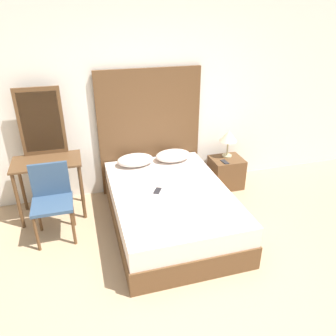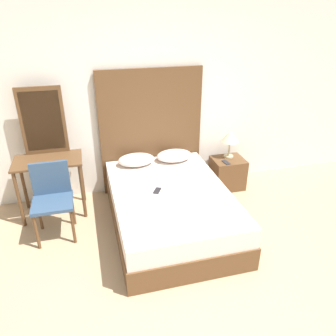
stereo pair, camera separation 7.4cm
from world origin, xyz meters
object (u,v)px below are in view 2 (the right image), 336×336
Objects in this scene: bed at (170,208)px; table_lamp at (230,137)px; phone_on_bed at (157,191)px; vanity_desk at (49,170)px; phone_on_nightstand at (226,162)px; chair at (52,195)px; nightstand at (227,173)px.

table_lamp reaches higher than bed.
bed is at bearing -144.02° from table_lamp.
vanity_desk is (-1.27, 0.68, 0.11)m from phone_on_bed.
phone_on_bed is 0.39× the size of table_lamp.
phone_on_nightstand is 0.17× the size of chair.
phone_on_nightstand is (-0.12, -0.19, -0.32)m from table_lamp.
phone_on_bed is 1.45m from vanity_desk.
chair is at bearing -166.76° from table_lamp.
phone_on_nightstand reaches higher than nightstand.
vanity_desk is at bearing 178.94° from phone_on_nightstand.
chair reaches higher than vanity_desk.
table_lamp is at bearing 32.09° from phone_on_bed.
vanity_desk is (-2.55, -0.06, 0.41)m from nightstand.
table_lamp reaches higher than phone_on_bed.
table_lamp reaches higher than nightstand.
chair is (-2.42, -0.41, 0.06)m from phone_on_nightstand.
phone_on_nightstand is at bearing -123.03° from table_lamp.
vanity_desk is at bearing 94.98° from chair.
nightstand is 0.52× the size of chair.
table_lamp is (1.15, 0.84, 0.53)m from bed.
phone_on_bed reaches higher than nightstand.
bed is 4.88× the size of table_lamp.
phone_on_bed is 1.25m from chair.
bed is 1.44m from chair.
phone_on_nightstand is (1.03, 0.65, 0.21)m from bed.
phone_on_bed is 1.06× the size of phone_on_nightstand.
phone_on_bed is at bearing -28.24° from vanity_desk.
phone_on_bed reaches higher than bed.
vanity_desk reaches higher than nightstand.
vanity_desk is (-2.58, -0.14, -0.15)m from table_lamp.
bed is 0.32m from phone_on_bed.
bed is at bearing -9.77° from chair.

